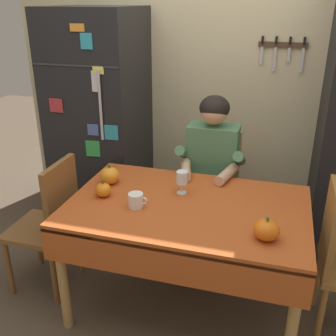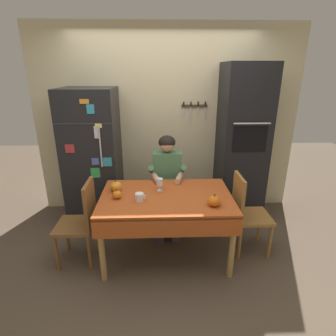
# 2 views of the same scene
# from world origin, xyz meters

# --- Properties ---
(ground_plane) EXTENTS (10.00, 10.00, 0.00)m
(ground_plane) POSITION_xyz_m (0.00, 0.00, 0.00)
(ground_plane) COLOR brown
(ground_plane) RESTS_ON ground
(back_wall_assembly) EXTENTS (3.70, 0.13, 2.60)m
(back_wall_assembly) POSITION_xyz_m (0.05, 1.35, 1.30)
(back_wall_assembly) COLOR beige
(back_wall_assembly) RESTS_ON ground
(refrigerator) EXTENTS (0.68, 0.71, 1.80)m
(refrigerator) POSITION_xyz_m (-0.95, 0.96, 0.90)
(refrigerator) COLOR black
(refrigerator) RESTS_ON ground
(wall_oven) EXTENTS (0.60, 0.64, 2.10)m
(wall_oven) POSITION_xyz_m (1.05, 1.00, 1.05)
(wall_oven) COLOR black
(wall_oven) RESTS_ON ground
(dining_table) EXTENTS (1.40, 0.90, 0.74)m
(dining_table) POSITION_xyz_m (0.00, 0.08, 0.66)
(dining_table) COLOR tan
(dining_table) RESTS_ON ground
(chair_behind_person) EXTENTS (0.40, 0.40, 0.93)m
(chair_behind_person) POSITION_xyz_m (0.03, 0.87, 0.51)
(chair_behind_person) COLOR tan
(chair_behind_person) RESTS_ON ground
(seated_person) EXTENTS (0.47, 0.55, 1.25)m
(seated_person) POSITION_xyz_m (0.03, 0.68, 0.74)
(seated_person) COLOR #38384C
(seated_person) RESTS_ON ground
(chair_left_side) EXTENTS (0.40, 0.40, 0.93)m
(chair_left_side) POSITION_xyz_m (-0.90, 0.04, 0.51)
(chair_left_side) COLOR brown
(chair_left_side) RESTS_ON ground
(chair_right_side) EXTENTS (0.40, 0.40, 0.93)m
(chair_right_side) POSITION_xyz_m (0.90, 0.15, 0.51)
(chair_right_side) COLOR #9E6B33
(chair_right_side) RESTS_ON ground
(coffee_mug) EXTENTS (0.11, 0.09, 0.09)m
(coffee_mug) POSITION_xyz_m (-0.27, -0.02, 0.78)
(coffee_mug) COLOR white
(coffee_mug) RESTS_ON dining_table
(wine_glass) EXTENTS (0.07, 0.07, 0.15)m
(wine_glass) POSITION_xyz_m (-0.07, 0.23, 0.84)
(wine_glass) COLOR white
(wine_glass) RESTS_ON dining_table
(pumpkin_large) EXTENTS (0.13, 0.13, 0.13)m
(pumpkin_large) POSITION_xyz_m (0.46, -0.15, 0.79)
(pumpkin_large) COLOR orange
(pumpkin_large) RESTS_ON dining_table
(pumpkin_medium) EXTENTS (0.10, 0.10, 0.11)m
(pumpkin_medium) POSITION_xyz_m (-0.51, 0.05, 0.78)
(pumpkin_medium) COLOR orange
(pumpkin_medium) RESTS_ON dining_table
(pumpkin_small) EXTENTS (0.13, 0.13, 0.13)m
(pumpkin_small) POSITION_xyz_m (-0.55, 0.23, 0.80)
(pumpkin_small) COLOR orange
(pumpkin_small) RESTS_ON dining_table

